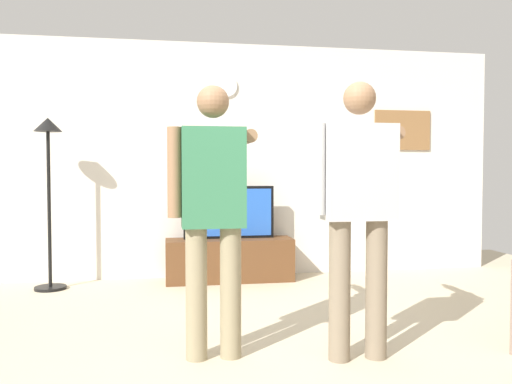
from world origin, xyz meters
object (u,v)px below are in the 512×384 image
Objects in this scene: wall_clock at (226,86)px; framed_picture at (402,130)px; floor_lamp at (48,167)px; person_standing_nearer_lamp at (213,205)px; television at (229,212)px; person_standing_nearer_couch at (358,201)px; tv_stand at (230,260)px.

wall_clock is 0.35× the size of framed_picture.
person_standing_nearer_lamp reaches higher than floor_lamp.
television is 0.57× the size of floor_lamp.
television is 1.46m from wall_clock.
person_standing_nearer_lamp is at bearing -56.72° from floor_lamp.
floor_lamp is at bearing 134.63° from person_standing_nearer_couch.
television is 2.46m from person_standing_nearer_lamp.
person_standing_nearer_couch is (-1.65, -2.84, -0.69)m from framed_picture.
wall_clock reaches higher than person_standing_nearer_couch.
wall_clock is at bearing 81.57° from person_standing_nearer_lamp.
framed_picture is 3.35m from person_standing_nearer_couch.
person_standing_nearer_lamp is (-0.39, -2.41, 0.25)m from television.
wall_clock is 2.94m from person_standing_nearer_lamp.
wall_clock is 2.23m from framed_picture.
tv_stand is 0.53m from television.
framed_picture reaches higher than person_standing_nearer_lamp.
framed_picture reaches higher than television.
tv_stand is 0.78× the size of person_standing_nearer_couch.
framed_picture reaches higher than tv_stand.
tv_stand is at bearing 101.82° from person_standing_nearer_couch.
framed_picture reaches higher than person_standing_nearer_couch.
wall_clock reaches higher than framed_picture.
wall_clock is at bearing 100.64° from person_standing_nearer_couch.
framed_picture is 0.40× the size of person_standing_nearer_lamp.
wall_clock is 3.11m from person_standing_nearer_couch.
framed_picture is 3.77m from person_standing_nearer_lamp.
framed_picture is (2.18, 0.25, 0.96)m from television.
person_standing_nearer_lamp reaches higher than tv_stand.
person_standing_nearer_couch is (0.53, -2.59, 0.27)m from television.
person_standing_nearer_lamp is 0.99× the size of person_standing_nearer_couch.
tv_stand is at bearing 80.55° from person_standing_nearer_lamp.
tv_stand is 2.66m from framed_picture.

